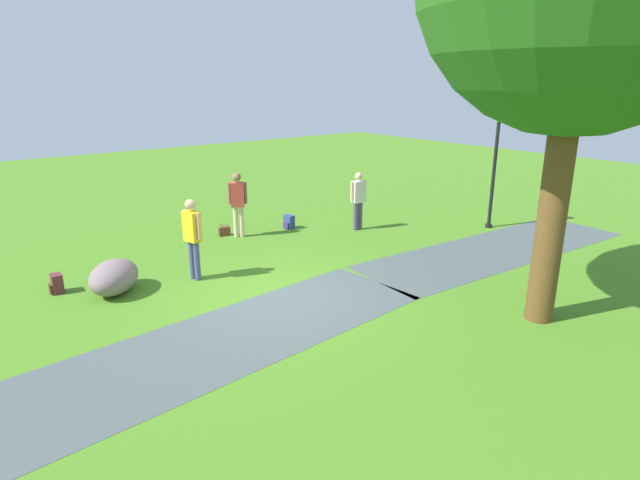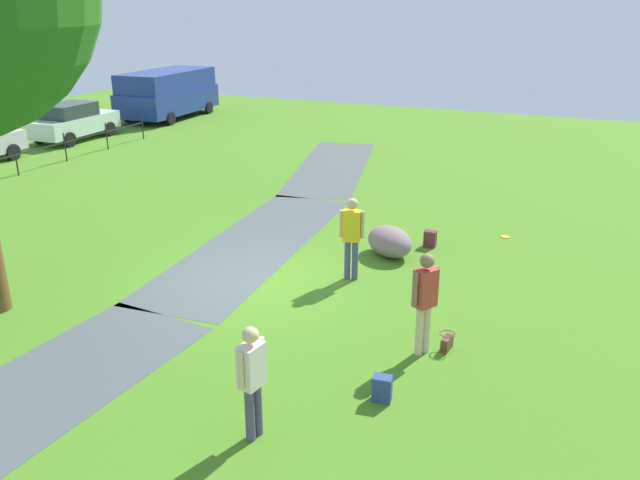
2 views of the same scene
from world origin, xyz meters
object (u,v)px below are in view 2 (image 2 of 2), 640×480
object	(u,v)px
lawn_boulder	(390,241)
parked_sedan_grey	(73,121)
woman_with_handbag	(425,296)
handbag_on_grass	(447,342)
delivery_van	(168,92)
spare_backpack_on_lawn	(382,388)
backpack_by_boulder	(430,239)
frisbee_on_grass	(505,237)
passerby_on_path	(352,233)
man_near_boulder	(252,375)

from	to	relation	value
lawn_boulder	parked_sedan_grey	size ratio (longest dim) A/B	0.39
woman_with_handbag	handbag_on_grass	xyz separation A→B (m)	(0.27, -0.37, -0.91)
parked_sedan_grey	delivery_van	size ratio (longest dim) A/B	0.69
spare_backpack_on_lawn	parked_sedan_grey	distance (m)	21.93
lawn_boulder	delivery_van	distance (m)	20.79
spare_backpack_on_lawn	delivery_van	world-z (taller)	delivery_van
delivery_van	lawn_boulder	bearing A→B (deg)	-129.78
backpack_by_boulder	delivery_van	xyz separation A→B (m)	(12.35, 16.68, 1.07)
backpack_by_boulder	parked_sedan_grey	distance (m)	18.06
woman_with_handbag	spare_backpack_on_lawn	xyz separation A→B (m)	(-1.56, 0.17, -0.85)
woman_with_handbag	delivery_van	bearing A→B (deg)	45.93
handbag_on_grass	spare_backpack_on_lawn	distance (m)	1.90
spare_backpack_on_lawn	frisbee_on_grass	world-z (taller)	spare_backpack_on_lawn
passerby_on_path	spare_backpack_on_lawn	size ratio (longest dim) A/B	4.48
woman_with_handbag	handbag_on_grass	distance (m)	1.01
lawn_boulder	man_near_boulder	bearing A→B (deg)	-176.96
frisbee_on_grass	backpack_by_boulder	bearing A→B (deg)	131.71
parked_sedan_grey	lawn_boulder	bearing A→B (deg)	-113.54
woman_with_handbag	lawn_boulder	bearing A→B (deg)	25.12
woman_with_handbag	delivery_van	size ratio (longest dim) A/B	0.31
backpack_by_boulder	passerby_on_path	bearing A→B (deg)	157.68
lawn_boulder	backpack_by_boulder	bearing A→B (deg)	-37.65
spare_backpack_on_lawn	handbag_on_grass	bearing A→B (deg)	-16.46
spare_backpack_on_lawn	lawn_boulder	bearing A→B (deg)	16.97
woman_with_handbag	passerby_on_path	world-z (taller)	passerby_on_path
passerby_on_path	frisbee_on_grass	distance (m)	4.85
man_near_boulder	handbag_on_grass	size ratio (longest dim) A/B	5.04
woman_with_handbag	passerby_on_path	distance (m)	3.21
frisbee_on_grass	delivery_van	distance (m)	21.32
lawn_boulder	frisbee_on_grass	distance (m)	3.28
man_near_boulder	parked_sedan_grey	world-z (taller)	man_near_boulder
lawn_boulder	backpack_by_boulder	world-z (taller)	lawn_boulder
lawn_boulder	woman_with_handbag	xyz separation A→B (m)	(-3.97, -1.86, 0.71)
man_near_boulder	delivery_van	world-z (taller)	delivery_van
frisbee_on_grass	parked_sedan_grey	bearing A→B (deg)	75.62
handbag_on_grass	spare_backpack_on_lawn	bearing A→B (deg)	163.54
backpack_by_boulder	parked_sedan_grey	size ratio (longest dim) A/B	0.10
passerby_on_path	frisbee_on_grass	xyz separation A→B (m)	(3.95, -2.61, -1.04)
spare_backpack_on_lawn	frisbee_on_grass	xyz separation A→B (m)	(7.85, -0.60, -0.18)
lawn_boulder	passerby_on_path	size ratio (longest dim) A/B	0.86
frisbee_on_grass	delivery_van	bearing A→B (deg)	59.01
handbag_on_grass	frisbee_on_grass	distance (m)	6.03
woman_with_handbag	frisbee_on_grass	xyz separation A→B (m)	(6.29, -0.43, -1.04)
man_near_boulder	frisbee_on_grass	xyz separation A→B (m)	(9.36, -1.91, -0.96)
lawn_boulder	woman_with_handbag	world-z (taller)	woman_with_handbag
man_near_boulder	passerby_on_path	world-z (taller)	passerby_on_path
passerby_on_path	woman_with_handbag	bearing A→B (deg)	-137.00
backpack_by_boulder	spare_backpack_on_lawn	bearing A→B (deg)	-171.51
woman_with_handbag	man_near_boulder	distance (m)	3.41
lawn_boulder	woman_with_handbag	bearing A→B (deg)	-154.88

